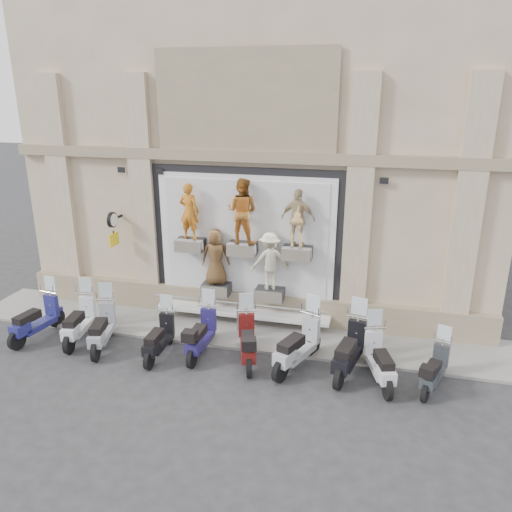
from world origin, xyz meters
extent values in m
plane|color=#2C2C2F|center=(0.00, 0.00, 0.00)|extent=(90.00, 90.00, 0.00)
cube|color=gray|center=(0.00, 2.10, 0.04)|extent=(16.00, 2.20, 0.08)
cube|color=black|center=(0.00, 2.96, 2.40)|extent=(5.60, 0.10, 4.30)
cube|color=white|center=(0.00, 2.90, 2.40)|extent=(5.10, 0.06, 3.90)
cube|color=white|center=(0.00, 2.86, 2.40)|extent=(4.70, 0.04, 3.60)
cube|color=white|center=(0.00, 2.55, 0.42)|extent=(5.10, 0.75, 0.10)
cube|color=#28282B|center=(-1.55, 2.59, 2.33)|extent=(0.80, 0.50, 0.35)
imported|color=orange|center=(-1.55, 2.59, 3.31)|extent=(0.64, 0.46, 1.61)
cube|color=#28282B|center=(0.00, 2.59, 2.33)|extent=(0.80, 0.50, 0.35)
imported|color=#935821|center=(0.00, 2.59, 3.41)|extent=(0.98, 0.82, 1.81)
cube|color=#28282B|center=(1.55, 2.59, 2.33)|extent=(0.80, 0.50, 0.35)
imported|color=tan|center=(1.55, 2.59, 3.29)|extent=(0.98, 0.52, 1.59)
cube|color=#28282B|center=(-0.80, 2.59, 1.02)|extent=(0.80, 0.50, 0.35)
imported|color=brown|center=(-0.80, 2.59, 2.02)|extent=(0.92, 0.74, 1.64)
cube|color=#28282B|center=(0.80, 2.59, 1.02)|extent=(0.80, 0.50, 0.35)
imported|color=beige|center=(0.80, 2.59, 2.03)|extent=(1.22, 0.93, 1.66)
cube|color=black|center=(-3.90, 2.72, 2.95)|extent=(0.06, 0.56, 0.06)
cylinder|color=black|center=(-3.90, 2.45, 2.95)|extent=(0.10, 0.46, 0.46)
cube|color=yellow|center=(-3.90, 2.45, 2.35)|extent=(0.04, 0.50, 0.38)
camera|label=1|loc=(3.58, -10.23, 6.60)|focal=35.00mm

